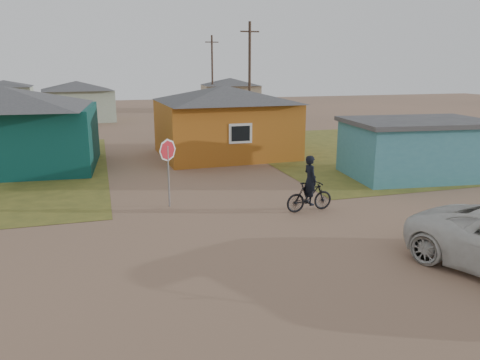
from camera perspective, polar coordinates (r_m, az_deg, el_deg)
The scene contains 12 objects.
ground at distance 12.98m, azimuth 3.44°, elevation -8.66°, with size 120.00×120.00×0.00m, color #916C53.
grass_ne at distance 30.70m, azimuth 19.97°, elevation 3.70°, with size 20.00×18.00×0.00m, color olive.
house_teal at distance 25.29m, azimuth -26.53°, elevation 5.78°, with size 8.93×7.08×4.00m.
house_yellow at distance 26.28m, azimuth -1.85°, elevation 7.35°, with size 7.72×6.76×3.90m.
shed_turquoise at distance 22.69m, azimuth 20.71°, elevation 3.67°, with size 6.71×4.93×2.60m.
house_pale_west at distance 45.39m, azimuth -19.17°, elevation 9.14°, with size 7.04×6.15×3.60m.
house_beige_east at distance 53.26m, azimuth -1.21°, elevation 10.47°, with size 6.95×6.05×3.60m.
house_pale_north at distance 58.18m, azimuth -26.71°, elevation 9.21°, with size 6.28×5.81×3.40m.
utility_pole_near at distance 34.93m, azimuth 1.17°, elevation 12.46°, with size 1.40×0.20×8.00m.
utility_pole_far at distance 50.62m, azimuth -3.40°, elevation 12.86°, with size 1.40×0.20×8.00m.
stop_sign at distance 16.66m, azimuth -8.79°, elevation 2.77°, with size 0.79×0.25×2.46m.
cyclist at distance 16.37m, azimuth 8.49°, elevation -1.34°, with size 1.78×0.66×1.98m.
Camera 1 is at (-4.16, -11.25, 4.95)m, focal length 35.00 mm.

